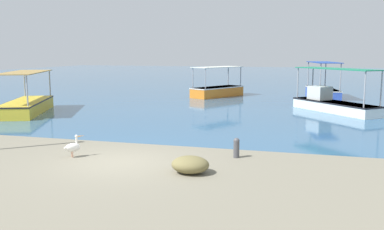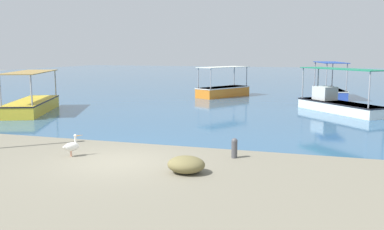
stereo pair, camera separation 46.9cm
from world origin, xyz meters
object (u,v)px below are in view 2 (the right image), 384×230
(fishing_boat_far_left, at_px, (223,90))
(net_pile, at_px, (186,165))
(pelican, at_px, (72,146))
(mooring_bollard, at_px, (234,147))
(fishing_boat_center, at_px, (338,103))
(fishing_boat_near_right, at_px, (329,92))
(fishing_boat_outer, at_px, (32,104))

(fishing_boat_far_left, height_order, net_pile, fishing_boat_far_left)
(pelican, distance_m, mooring_bollard, 5.87)
(pelican, relative_size, mooring_bollard, 1.11)
(fishing_boat_far_left, distance_m, pelican, 21.76)
(fishing_boat_center, distance_m, net_pile, 16.41)
(mooring_bollard, distance_m, net_pile, 2.56)
(fishing_boat_center, relative_size, pelican, 7.28)
(fishing_boat_far_left, xyz_separation_m, net_pile, (4.03, -22.57, -0.29))
(fishing_boat_far_left, relative_size, fishing_boat_near_right, 0.89)
(fishing_boat_outer, bearing_deg, net_pile, -36.76)
(fishing_boat_far_left, xyz_separation_m, fishing_boat_center, (8.93, -6.91, 0.04))
(fishing_boat_far_left, distance_m, fishing_boat_near_right, 8.53)
(fishing_boat_outer, distance_m, mooring_bollard, 16.21)
(fishing_boat_outer, xyz_separation_m, fishing_boat_near_right, (17.72, 13.58, 0.04))
(fishing_boat_center, height_order, net_pile, fishing_boat_center)
(fishing_boat_near_right, bearing_deg, fishing_boat_outer, -142.54)
(fishing_boat_center, relative_size, fishing_boat_near_right, 1.01)
(mooring_bollard, xyz_separation_m, net_pile, (-1.06, -2.33, -0.12))
(fishing_boat_far_left, height_order, fishing_boat_near_right, fishing_boat_near_right)
(fishing_boat_center, xyz_separation_m, fishing_boat_outer, (-18.18, -5.75, -0.06))
(fishing_boat_center, bearing_deg, fishing_boat_near_right, 93.35)
(fishing_boat_near_right, distance_m, net_pile, 23.91)
(fishing_boat_near_right, bearing_deg, fishing_boat_center, -86.65)
(pelican, distance_m, net_pile, 4.69)
(fishing_boat_outer, distance_m, pelican, 12.56)
(fishing_boat_center, distance_m, fishing_boat_outer, 19.07)
(pelican, bearing_deg, fishing_boat_far_left, 88.46)
(fishing_boat_far_left, relative_size, net_pile, 4.30)
(fishing_boat_center, relative_size, fishing_boat_outer, 0.88)
(fishing_boat_near_right, height_order, mooring_bollard, fishing_boat_near_right)
(fishing_boat_center, xyz_separation_m, mooring_bollard, (-3.85, -13.33, -0.21))
(pelican, xyz_separation_m, mooring_bollard, (5.67, 1.51, 0.01))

